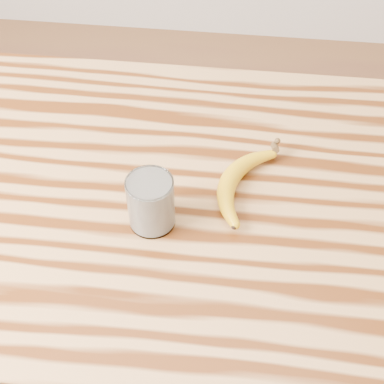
# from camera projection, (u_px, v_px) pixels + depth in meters

# --- Properties ---
(table) EXTENTS (1.20, 0.80, 0.90)m
(table) POSITION_uv_depth(u_px,v_px,m) (143.00, 228.00, 1.12)
(table) COLOR #B18049
(table) RESTS_ON ground
(smoothie_glass) EXTENTS (0.08, 0.08, 0.10)m
(smoothie_glass) POSITION_uv_depth(u_px,v_px,m) (151.00, 202.00, 0.93)
(smoothie_glass) COLOR white
(smoothie_glass) RESTS_ON table
(banana) EXTENTS (0.19, 0.31, 0.04)m
(banana) POSITION_uv_depth(u_px,v_px,m) (230.00, 179.00, 1.01)
(banana) COLOR #CC980F
(banana) RESTS_ON table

